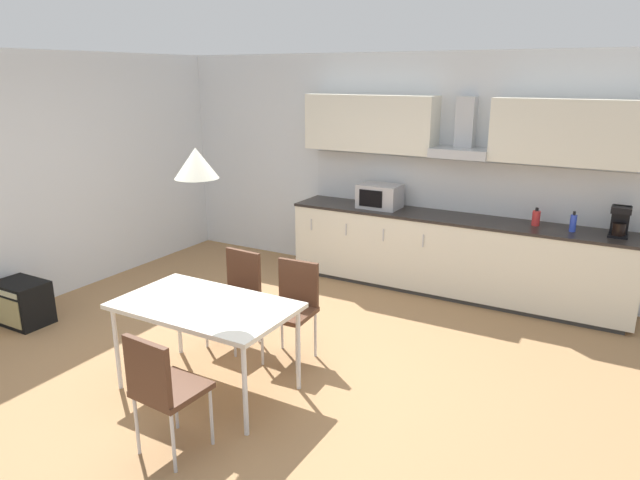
% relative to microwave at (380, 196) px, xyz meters
% --- Properties ---
extents(ground_plane, '(8.79, 8.61, 0.02)m').
position_rel_microwave_xyz_m(ground_plane, '(-0.00, -2.57, -1.05)').
color(ground_plane, '#9E754C').
extents(wall_back, '(7.03, 0.10, 2.67)m').
position_rel_microwave_xyz_m(wall_back, '(-0.00, 0.35, 0.30)').
color(wall_back, silver).
rests_on(wall_back, ground_plane).
extents(wall_left, '(0.10, 6.89, 2.67)m').
position_rel_microwave_xyz_m(wall_left, '(-2.98, -2.57, 0.30)').
color(wall_left, silver).
rests_on(wall_left, ground_plane).
extents(kitchen_counter, '(3.81, 0.62, 0.90)m').
position_rel_microwave_xyz_m(kitchen_counter, '(0.90, 0.00, -0.59)').
color(kitchen_counter, '#333333').
rests_on(kitchen_counter, ground_plane).
extents(backsplash_tile, '(3.79, 0.02, 0.59)m').
position_rel_microwave_xyz_m(backsplash_tile, '(0.90, 0.29, 0.15)').
color(backsplash_tile, silver).
rests_on(backsplash_tile, kitchen_counter).
extents(upper_wall_cabinets, '(3.79, 0.40, 0.65)m').
position_rel_microwave_xyz_m(upper_wall_cabinets, '(0.90, 0.13, 0.82)').
color(upper_wall_cabinets, silver).
extents(microwave, '(0.48, 0.35, 0.28)m').
position_rel_microwave_xyz_m(microwave, '(0.00, 0.00, 0.00)').
color(microwave, '#ADADB2').
rests_on(microwave, kitchen_counter).
extents(coffee_maker, '(0.18, 0.19, 0.30)m').
position_rel_microwave_xyz_m(coffee_maker, '(2.53, 0.03, 0.01)').
color(coffee_maker, black).
rests_on(coffee_maker, kitchen_counter).
extents(bottle_red, '(0.08, 0.08, 0.19)m').
position_rel_microwave_xyz_m(bottle_red, '(1.75, 0.06, -0.06)').
color(bottle_red, red).
rests_on(bottle_red, kitchen_counter).
extents(bottle_blue, '(0.06, 0.06, 0.21)m').
position_rel_microwave_xyz_m(bottle_blue, '(2.12, -0.01, -0.05)').
color(bottle_blue, blue).
rests_on(bottle_blue, kitchen_counter).
extents(dining_table, '(1.37, 0.82, 0.73)m').
position_rel_microwave_xyz_m(dining_table, '(-0.14, -2.99, -0.36)').
color(dining_table, silver).
rests_on(dining_table, ground_plane).
extents(chair_far_left, '(0.42, 0.42, 0.87)m').
position_rel_microwave_xyz_m(chair_far_left, '(-0.44, -2.20, -0.51)').
color(chair_far_left, '#4C2D1E').
rests_on(chair_far_left, ground_plane).
extents(chair_near_right, '(0.42, 0.42, 0.87)m').
position_rel_microwave_xyz_m(chair_near_right, '(0.16, -3.77, -0.51)').
color(chair_near_right, '#4C2D1E').
rests_on(chair_near_right, ground_plane).
extents(chair_far_right, '(0.42, 0.42, 0.87)m').
position_rel_microwave_xyz_m(chair_far_right, '(0.16, -2.20, -0.51)').
color(chair_far_right, '#4C2D1E').
rests_on(chair_far_right, ground_plane).
extents(guitar_amp, '(0.52, 0.37, 0.44)m').
position_rel_microwave_xyz_m(guitar_amp, '(-2.58, -2.94, -0.82)').
color(guitar_amp, black).
rests_on(guitar_amp, ground_plane).
extents(pendant_lamp, '(0.32, 0.32, 0.22)m').
position_rel_microwave_xyz_m(pendant_lamp, '(-0.14, -2.99, 0.77)').
color(pendant_lamp, silver).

